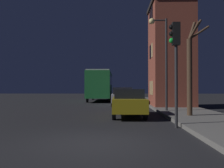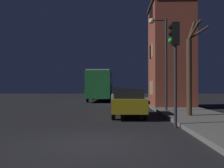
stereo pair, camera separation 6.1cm
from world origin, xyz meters
name	(u,v)px [view 2 (the right image)]	position (x,y,z in m)	size (l,w,h in m)	color
ground_plane	(94,143)	(0.00, 0.00, 0.00)	(120.00, 120.00, 0.00)	black
brick_building	(170,54)	(4.88, 13.07, 4.31)	(3.32, 4.48, 8.25)	brown
streetlamp	(161,49)	(3.39, 8.53, 3.99)	(1.16, 0.37, 5.79)	#28282B
traffic_light	(175,52)	(2.91, 2.76, 2.99)	(0.43, 0.24, 4.17)	#28282B
bare_tree	(190,68)	(4.40, 5.81, 2.62)	(1.18, 1.13, 5.12)	#473323
bus	(101,84)	(-1.47, 22.68, 2.09)	(2.59, 9.28, 3.50)	#1E6B33
car_near_lane	(128,102)	(1.22, 6.56, 0.81)	(1.71, 4.52, 1.51)	olive
car_mid_lane	(122,96)	(1.01, 14.86, 0.84)	(1.85, 4.55, 1.61)	#B7BABF
car_far_lane	(123,95)	(1.25, 22.90, 0.76)	(1.82, 4.18, 1.43)	beige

